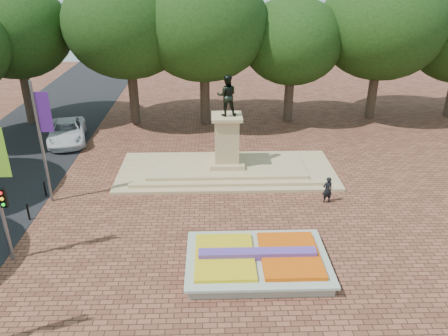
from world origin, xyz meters
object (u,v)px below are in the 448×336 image
monument (227,160)px  pedestrian (327,190)px  flower_bed (258,261)px  van (67,132)px

monument → pedestrian: 6.94m
flower_bed → van: size_ratio=1.09×
flower_bed → van: 20.56m
monument → pedestrian: (5.55, -4.16, -0.09)m
monument → van: (-12.00, 5.90, -0.08)m
monument → van: monument is taller
van → pedestrian: (17.55, -10.06, -0.00)m
monument → flower_bed: bearing=-84.1°
pedestrian → van: bearing=-39.7°
van → pedestrian: size_ratio=3.62×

